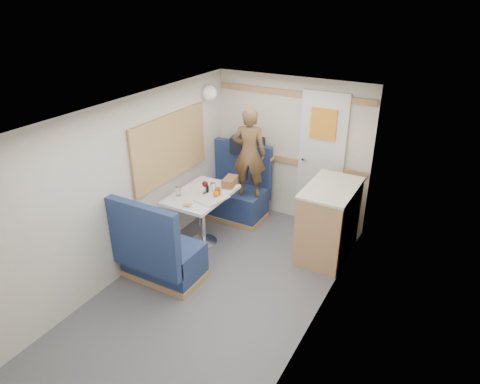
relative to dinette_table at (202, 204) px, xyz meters
The scene contains 27 objects.
floor 1.32m from the dinette_table, 56.98° to the right, with size 4.50×4.50×0.00m, color #515156.
ceiling 1.87m from the dinette_table, 56.98° to the right, with size 4.50×4.50×0.00m, color silver.
wall_back 1.47m from the dinette_table, 62.53° to the left, with size 2.20×0.02×2.00m, color silver.
wall_left 1.18m from the dinette_table, 114.23° to the right, with size 0.02×4.50×2.00m, color silver.
wall_right 2.06m from the dinette_table, 29.74° to the right, with size 0.02×4.50×2.00m, color silver.
oak_trim_low 1.42m from the dinette_table, 62.15° to the left, with size 2.15×0.02×0.08m, color #AB854D.
oak_trim_high 1.85m from the dinette_table, 62.15° to the left, with size 2.15×0.02×0.08m, color #AB854D.
side_window 0.81m from the dinette_table, behind, with size 0.04×1.30×0.72m, color #A9AF95.
rear_door 1.69m from the dinette_table, 47.92° to the left, with size 0.62×0.12×1.86m.
dinette_table is the anchor object (origin of this frame).
bench_far 0.90m from the dinette_table, 90.00° to the left, with size 0.90×0.59×1.05m.
bench_near 0.90m from the dinette_table, 90.00° to the right, with size 0.90×0.59×1.05m.
ledge 1.16m from the dinette_table, 90.00° to the left, with size 0.90×0.14×0.04m, color #AB854D.
dome_light 1.51m from the dinette_table, 114.65° to the left, with size 0.20×0.20×0.20m, color white.
galley_counter 1.57m from the dinette_table, 20.54° to the left, with size 0.57×0.92×0.92m.
person 0.93m from the dinette_table, 69.34° to the left, with size 0.44×0.29×1.21m, color brown.
duffel_bag 1.21m from the dinette_table, 87.44° to the left, with size 0.46×0.22×0.22m, color black.
tray 0.27m from the dinette_table, 20.52° to the right, with size 0.28×0.36×0.02m, color silver.
orange_fruit 0.31m from the dinette_table, ahead, with size 0.07×0.07×0.07m, color #D94A09.
cheese_block 0.42m from the dinette_table, 81.57° to the right, with size 0.09×0.06×0.03m, color #D4BD7A.
wine_glass 0.28m from the dinette_table, 21.90° to the left, with size 0.08×0.08×0.17m.
tumbler_left 0.35m from the dinette_table, 139.10° to the right, with size 0.07×0.07×0.11m, color white.
tumbler_right 0.26m from the dinette_table, 49.77° to the left, with size 0.07×0.07×0.12m, color silver.
beer_glass 0.30m from the dinette_table, 10.50° to the left, with size 0.07×0.07×0.11m, color brown.
pepper_grinder 0.22m from the dinette_table, 42.75° to the left, with size 0.04×0.04×0.10m, color black.
salt_grinder 0.21m from the dinette_table, 65.22° to the left, with size 0.03×0.03×0.09m, color silver.
bread_loaf 0.47m from the dinette_table, 62.73° to the left, with size 0.14×0.26×0.11m, color brown.
Camera 1 is at (2.06, -2.92, 3.03)m, focal length 32.00 mm.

